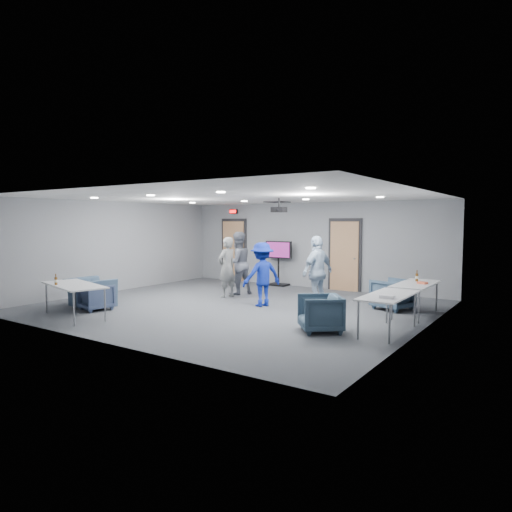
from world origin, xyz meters
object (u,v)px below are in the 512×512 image
Objects in this scene: chair_right_a at (392,294)px; table_front_left at (74,286)px; projector at (279,209)px; chair_front_b at (91,292)px; table_right_a at (416,285)px; person_a at (227,267)px; table_right_b at (388,297)px; bottle_front at (56,281)px; tv_stand at (278,260)px; person_b at (238,263)px; bottle_right at (417,277)px; chair_front_a at (97,297)px; person_d at (262,274)px; chair_right_c at (320,313)px; person_c at (317,272)px.

table_front_left is (-5.52, -4.80, 0.32)m from chair_right_a.
chair_front_b is at bearing -146.85° from projector.
table_right_a is (0.65, -0.41, 0.31)m from chair_right_a.
person_a is 0.97× the size of table_right_a.
table_right_b is at bearing 80.95° from person_a.
tv_stand is (1.40, 7.01, 0.01)m from bottle_front.
bottle_right is (4.99, 0.19, -0.08)m from person_b.
chair_front_b is 1.33m from table_front_left.
bottle_right is at bearing 1.83° from table_right_b.
chair_front_a is at bearing -17.52° from person_a.
projector is at bearing 98.64° from table_right_a.
person_d reaches higher than table_front_left.
person_d is 1.09× the size of tv_stand.
person_a reaches higher than chair_front_b.
chair_front_b is at bearing -40.83° from chair_right_a.
person_b is 1.04× the size of table_right_b.
person_a is at bearing 94.75° from table_right_a.
bottle_right is at bearing 10.14° from projector.
chair_front_a is 0.54m from chair_front_b.
table_front_left is (-1.17, -3.97, -0.15)m from person_a.
chair_right_c is (2.37, -1.58, -0.44)m from person_d.
tv_stand is at bearing -157.84° from person_b.
chair_front_a is 0.40× the size of table_right_a.
projector is (2.89, 3.88, 1.72)m from table_front_left.
table_right_a is 1.18× the size of tv_stand.
person_c is 5.32m from chair_front_a.
table_front_left is at bearing 46.70° from bottle_front.
chair_front_b is 7.14m from table_right_b.
person_a is at bearing -89.54° from tv_stand.
chair_right_a is 2.42m from table_right_b.
tv_stand reaches higher than chair_front_b.
chair_right_a reaches higher than chair_front_b.
table_front_left is at bearing 111.91° from table_right_b.
person_d is (1.52, -0.55, -0.04)m from person_a.
person_a is 2.44× the size of chair_front_a.
person_b is at bearing 74.24° from bottle_front.
bottle_front is at bearing 7.47° from person_b.
chair_right_c is at bearing -109.53° from bottle_right.
person_a is 4.45m from chair_right_a.
table_right_a is at bearing -145.38° from chair_front_b.
chair_front_b is 6.09m from tv_stand.
person_b reaches higher than person_a.
person_a is 2.14× the size of chair_right_c.
tv_stand is at bearing -95.83° from chair_right_a.
chair_front_a is at bearing 167.27° from chair_front_b.
table_front_left is at bearing -109.42° from chair_right_c.
tv_stand is (1.15, 6.75, 0.14)m from table_front_left.
bottle_right reaches higher than chair_front_b.
chair_front_a is at bearing 93.01° from bottle_front.
table_front_left is at bearing -99.67° from tv_stand.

